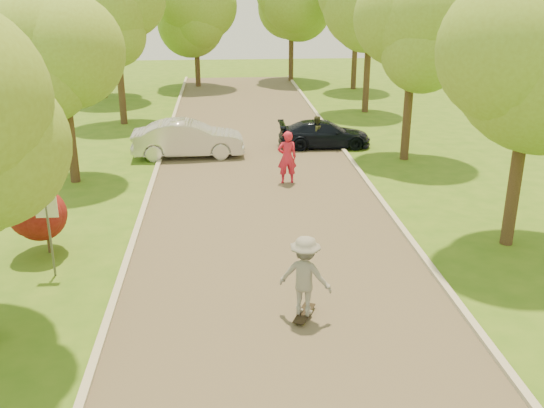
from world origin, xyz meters
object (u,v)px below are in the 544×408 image
object	(u,v)px
street_sign	(48,220)
person_striped	(287,157)
skateboarder	(305,276)
silver_sedan	(188,139)
person_olive	(316,133)
longboard	(304,313)
dark_sedan	(324,134)

from	to	relation	value
street_sign	person_striped	size ratio (longest dim) A/B	1.08
skateboarder	person_striped	distance (m)	9.79
silver_sedan	street_sign	bearing A→B (deg)	163.46
street_sign	person_olive	distance (m)	14.73
silver_sedan	longboard	bearing A→B (deg)	-168.63
longboard	silver_sedan	bearing A→B (deg)	-52.57
longboard	person_olive	size ratio (longest dim) A/B	0.64
silver_sedan	skateboarder	distance (m)	14.18
street_sign	person_olive	xyz separation A→B (m)	(8.65, 11.89, -0.80)
dark_sedan	skateboarder	distance (m)	15.20
street_sign	longboard	bearing A→B (deg)	-22.98
street_sign	skateboarder	size ratio (longest dim) A/B	1.16
dark_sedan	longboard	distance (m)	15.20
street_sign	person_striped	xyz separation A→B (m)	(6.82, 7.15, -0.56)
longboard	skateboarder	size ratio (longest dim) A/B	0.53
dark_sedan	skateboarder	bearing A→B (deg)	169.91
dark_sedan	person_olive	xyz separation A→B (m)	(-0.45, -0.40, 0.15)
street_sign	longboard	xyz separation A→B (m)	(6.17, -2.62, -1.46)
skateboarder	silver_sedan	bearing A→B (deg)	-52.57
skateboarder	street_sign	bearing A→B (deg)	1.35
silver_sedan	person_olive	world-z (taller)	silver_sedan
skateboarder	person_striped	size ratio (longest dim) A/B	0.93
dark_sedan	skateboarder	world-z (taller)	skateboarder
dark_sedan	longboard	bearing A→B (deg)	169.91
dark_sedan	skateboarder	xyz separation A→B (m)	(-2.93, -14.91, 0.45)
street_sign	dark_sedan	world-z (taller)	street_sign
dark_sedan	person_olive	size ratio (longest dim) A/B	2.76
dark_sedan	person_striped	bearing A→B (deg)	157.13
silver_sedan	dark_sedan	world-z (taller)	silver_sedan
skateboarder	person_striped	world-z (taller)	person_striped
longboard	person_striped	size ratio (longest dim) A/B	0.49
skateboarder	person_striped	bearing A→B (deg)	-69.49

